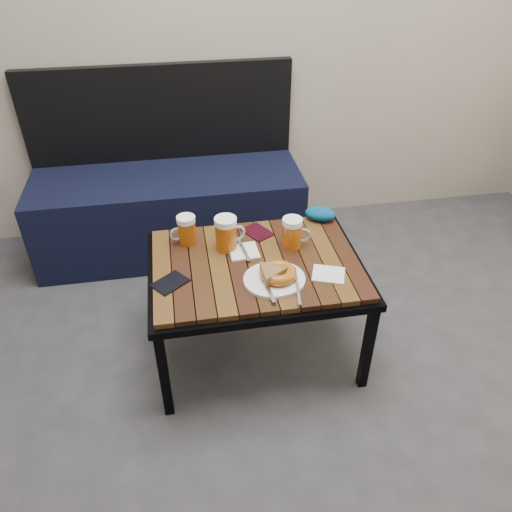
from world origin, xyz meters
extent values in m
cube|color=black|center=(-0.26, 1.74, 0.23)|extent=(1.40, 0.50, 0.45)
cube|color=black|center=(-0.26, 1.97, 0.70)|extent=(1.40, 0.05, 0.50)
cube|color=black|center=(-0.32, 0.61, 0.21)|extent=(0.04, 0.03, 0.42)
cube|color=black|center=(0.46, 0.61, 0.21)|extent=(0.04, 0.03, 0.42)
cube|color=black|center=(-0.32, 1.17, 0.21)|extent=(0.04, 0.04, 0.42)
cube|color=black|center=(0.46, 1.17, 0.21)|extent=(0.04, 0.04, 0.42)
cube|color=black|center=(0.07, 0.89, 0.43)|extent=(0.84, 0.62, 0.03)
cube|color=#3A240D|center=(0.07, 0.89, 0.46)|extent=(0.80, 0.58, 0.02)
cylinder|color=#A84E0D|center=(-0.19, 1.08, 0.52)|extent=(0.08, 0.08, 0.10)
cylinder|color=white|center=(-0.19, 1.08, 0.58)|extent=(0.08, 0.08, 0.02)
torus|color=#8C999E|center=(-0.23, 1.07, 0.52)|extent=(0.06, 0.02, 0.06)
cylinder|color=#A84E0D|center=(-0.04, 1.00, 0.53)|extent=(0.11, 0.11, 0.12)
cylinder|color=white|center=(-0.04, 1.00, 0.60)|extent=(0.09, 0.09, 0.03)
torus|color=#8C999E|center=(0.01, 1.02, 0.53)|extent=(0.07, 0.03, 0.07)
cylinder|color=#A84E0D|center=(0.23, 0.97, 0.52)|extent=(0.09, 0.09, 0.11)
cylinder|color=white|center=(0.23, 0.97, 0.59)|extent=(0.08, 0.08, 0.02)
torus|color=#8C999E|center=(0.27, 0.97, 0.52)|extent=(0.07, 0.02, 0.06)
cylinder|color=white|center=(0.10, 0.76, 0.48)|extent=(0.21, 0.21, 0.01)
cylinder|color=white|center=(0.13, 0.77, 0.48)|extent=(0.20, 0.20, 0.01)
torus|color=#943C0D|center=(0.13, 0.77, 0.51)|extent=(0.14, 0.14, 0.04)
cube|color=#A5A8AD|center=(0.18, 0.71, 0.49)|extent=(0.04, 0.21, 0.00)
cube|color=#A5A8AD|center=(0.08, 0.71, 0.49)|extent=(0.03, 0.16, 0.00)
cube|color=white|center=(0.03, 0.97, 0.48)|extent=(0.12, 0.12, 0.01)
cube|color=#A5A8AD|center=(0.03, 0.97, 0.48)|extent=(0.03, 0.15, 0.00)
cube|color=white|center=(0.32, 0.76, 0.48)|extent=(0.15, 0.14, 0.01)
cube|color=black|center=(-0.27, 0.82, 0.47)|extent=(0.15, 0.15, 0.01)
cube|color=black|center=(0.11, 1.10, 0.47)|extent=(0.14, 0.15, 0.01)
ellipsoid|color=navy|center=(0.40, 1.15, 0.50)|extent=(0.16, 0.13, 0.06)
camera|label=1|loc=(-0.20, -0.64, 1.63)|focal=35.00mm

